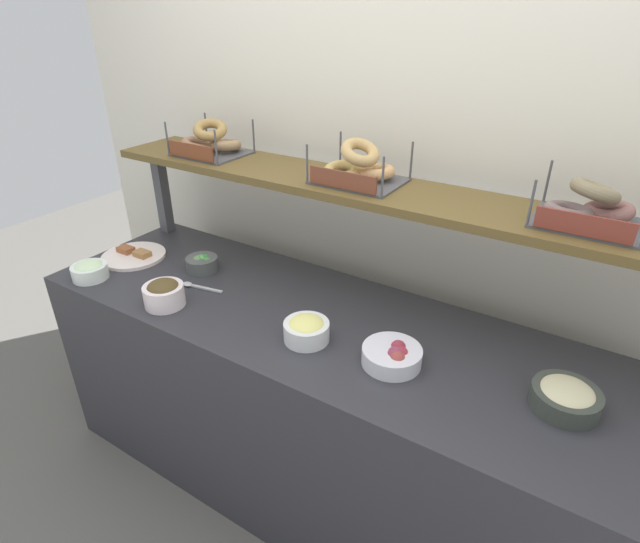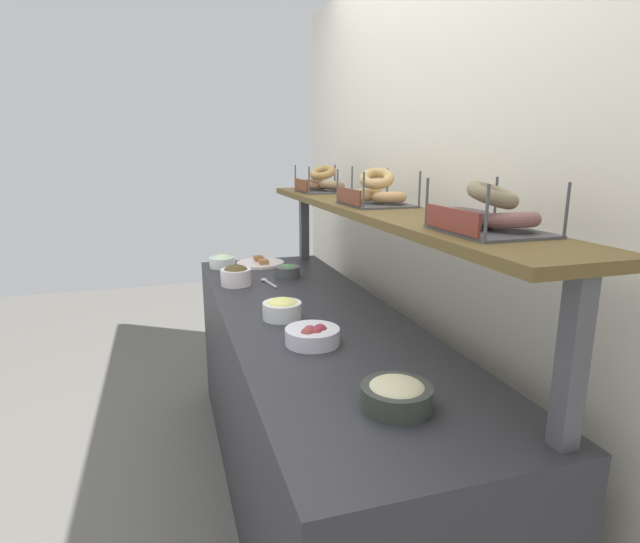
% 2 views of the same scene
% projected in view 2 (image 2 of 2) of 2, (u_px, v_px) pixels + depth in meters
% --- Properties ---
extents(ground_plane, '(8.00, 8.00, 0.00)m').
position_uv_depth(ground_plane, '(312.00, 496.00, 2.25)').
color(ground_plane, '#595651').
extents(back_wall, '(3.47, 0.06, 2.40)m').
position_uv_depth(back_wall, '(436.00, 223.00, 2.13)').
color(back_wall, white).
rests_on(back_wall, ground_plane).
extents(deli_counter, '(2.27, 0.70, 0.85)m').
position_uv_depth(deli_counter, '(312.00, 409.00, 2.15)').
color(deli_counter, '#2D2D33').
rests_on(deli_counter, ground_plane).
extents(shelf_riser_left, '(0.05, 0.05, 0.40)m').
position_uv_depth(shelf_riser_left, '(304.00, 226.00, 3.08)').
color(shelf_riser_left, '#4C4C51').
rests_on(shelf_riser_left, deli_counter).
extents(shelf_riser_right, '(0.05, 0.05, 0.40)m').
position_uv_depth(shelf_riser_right, '(572.00, 363.00, 1.08)').
color(shelf_riser_right, '#4C4C51').
rests_on(shelf_riser_right, deli_counter).
extents(upper_shelf, '(2.23, 0.32, 0.03)m').
position_uv_depth(upper_shelf, '(375.00, 210.00, 2.03)').
color(upper_shelf, brown).
rests_on(upper_shelf, shelf_riser_left).
extents(bowl_egg_salad, '(0.15, 0.15, 0.08)m').
position_uv_depth(bowl_egg_salad, '(282.00, 309.00, 1.99)').
color(bowl_egg_salad, white).
rests_on(bowl_egg_salad, deli_counter).
extents(bowl_scallion_spread, '(0.14, 0.14, 0.07)m').
position_uv_depth(bowl_scallion_spread, '(222.00, 261.00, 2.87)').
color(bowl_scallion_spread, white).
rests_on(bowl_scallion_spread, deli_counter).
extents(bowl_veggie_mix, '(0.13, 0.13, 0.07)m').
position_uv_depth(bowl_veggie_mix, '(287.00, 271.00, 2.64)').
color(bowl_veggie_mix, '#4E5250').
rests_on(bowl_veggie_mix, deli_counter).
extents(bowl_tuna_salad, '(0.19, 0.19, 0.08)m').
position_uv_depth(bowl_tuna_salad, '(396.00, 394.00, 1.29)').
color(bowl_tuna_salad, '#393F38').
rests_on(bowl_tuna_salad, deli_counter).
extents(bowl_beet_salad, '(0.19, 0.19, 0.07)m').
position_uv_depth(bowl_beet_salad, '(312.00, 335.00, 1.72)').
color(bowl_beet_salad, white).
rests_on(bowl_beet_salad, deli_counter).
extents(bowl_chocolate_spread, '(0.15, 0.15, 0.10)m').
position_uv_depth(bowl_chocolate_spread, '(236.00, 275.00, 2.48)').
color(bowl_chocolate_spread, white).
rests_on(bowl_chocolate_spread, deli_counter).
extents(serving_plate_white, '(0.28, 0.28, 0.04)m').
position_uv_depth(serving_plate_white, '(261.00, 263.00, 2.94)').
color(serving_plate_white, white).
rests_on(serving_plate_white, deli_counter).
extents(serving_spoon_near_plate, '(0.18, 0.05, 0.01)m').
position_uv_depth(serving_spoon_near_plate, '(267.00, 282.00, 2.54)').
color(serving_spoon_near_plate, '#B7B7BC').
rests_on(serving_spoon_near_plate, deli_counter).
extents(bagel_basket_everything, '(0.28, 0.26, 0.15)m').
position_uv_depth(bagel_basket_everything, '(322.00, 183.00, 2.70)').
color(bagel_basket_everything, '#4C4C51').
rests_on(bagel_basket_everything, upper_shelf).
extents(bagel_basket_sesame, '(0.30, 0.25, 0.15)m').
position_uv_depth(bagel_basket_sesame, '(375.00, 193.00, 2.04)').
color(bagel_basket_sesame, '#4C4C51').
rests_on(bagel_basket_sesame, upper_shelf).
extents(bagel_basket_poppy, '(0.29, 0.25, 0.14)m').
position_uv_depth(bagel_basket_poppy, '(490.00, 215.00, 1.35)').
color(bagel_basket_poppy, '#4C4C51').
rests_on(bagel_basket_poppy, upper_shelf).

